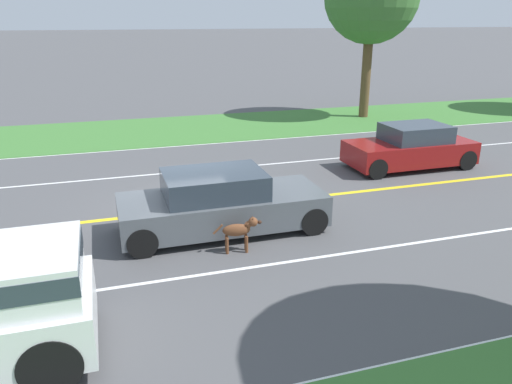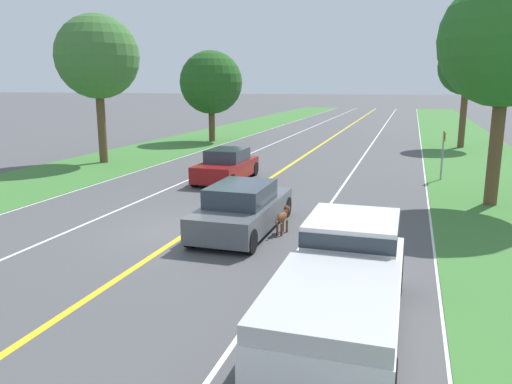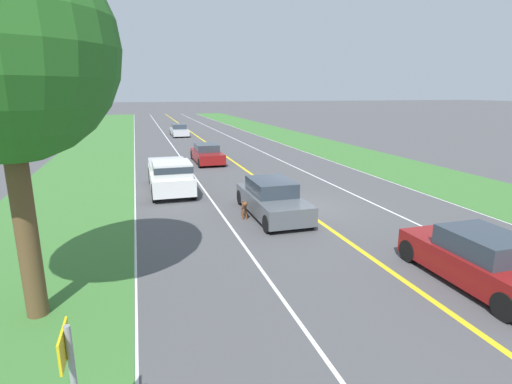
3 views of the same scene
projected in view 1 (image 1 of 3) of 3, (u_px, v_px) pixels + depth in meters
The scene contains 9 objects.
ground_plane at pixel (187, 211), 13.07m from camera, with size 400.00×400.00×0.00m, color #4C4C4F.
centre_divider_line at pixel (187, 211), 13.07m from camera, with size 0.18×160.00×0.01m, color yellow.
lane_edge_line_left at pixel (156, 148), 19.37m from camera, with size 0.14×160.00×0.01m, color white.
lane_dash_same_dir at pixel (218, 272), 9.92m from camera, with size 0.10×160.00×0.01m, color white.
lane_dash_oncoming at pixel (168, 173), 16.22m from camera, with size 0.10×160.00×0.01m, color white.
grass_verge_left at pixel (148, 131), 22.06m from camera, with size 6.00×160.00×0.03m, color #3D7533.
ego_car at pixel (221, 204), 11.65m from camera, with size 1.91×4.77×1.46m.
dog at pixel (240, 230), 10.64m from camera, with size 0.31×1.05×0.80m.
oncoming_car at pixel (411, 148), 16.65m from camera, with size 1.86×4.21×1.45m.
Camera 1 is at (12.15, -1.93, 4.81)m, focal length 35.00 mm.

